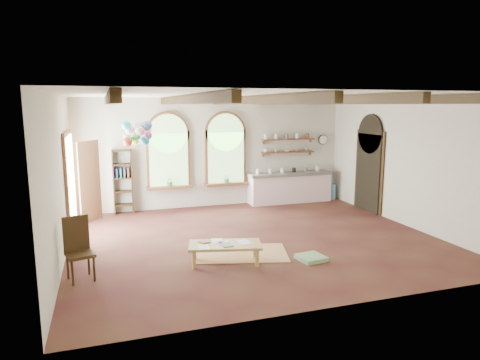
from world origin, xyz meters
name	(u,v)px	position (x,y,z in m)	size (l,w,h in m)	color
floor	(255,239)	(0.00, 0.00, 0.00)	(8.00, 8.00, 0.00)	#533022
ceiling_beams	(256,100)	(0.00, 0.00, 3.10)	(6.20, 6.80, 0.18)	#382611
window_left	(168,153)	(-1.40, 3.43, 1.63)	(1.30, 0.28, 2.20)	brown
window_right	(226,151)	(0.30, 3.43, 1.63)	(1.30, 0.28, 2.20)	brown
left_doorway	(70,185)	(-3.95, 1.80, 1.15)	(0.10, 1.90, 2.50)	brown
right_doorway	(368,173)	(3.95, 1.50, 1.10)	(0.10, 1.30, 2.40)	black
kitchen_counter	(290,187)	(2.30, 3.20, 0.48)	(2.68, 0.62, 0.94)	white
wall_shelf_lower	(288,152)	(2.30, 3.38, 1.55)	(1.70, 0.24, 0.04)	brown
wall_shelf_upper	(288,139)	(2.30, 3.38, 1.95)	(1.70, 0.24, 0.04)	brown
wall_clock	(323,140)	(3.55, 3.45, 1.90)	(0.32, 0.32, 0.04)	black
bookshelf	(123,182)	(-2.70, 3.32, 0.90)	(0.53, 0.32, 1.80)	#382611
coffee_table	(225,246)	(-1.06, -1.26, 0.34)	(1.48, 0.93, 0.39)	#A78A4C
side_chair	(80,262)	(-3.66, -1.23, 0.32)	(0.54, 0.54, 1.10)	#382611
floor_mat	(241,253)	(-0.60, -0.83, 0.01)	(1.85, 1.14, 0.02)	tan
floor_cushion	(311,258)	(0.59, -1.60, 0.04)	(0.49, 0.49, 0.08)	gray
water_jug_a	(331,191)	(3.75, 3.20, 0.27)	(0.33, 0.33, 0.63)	#5389B3
water_jug_b	(319,192)	(3.30, 3.17, 0.26)	(0.31, 0.31, 0.60)	#5389B3
balloon_cluster	(137,133)	(-2.40, 1.44, 2.35)	(0.70, 0.70, 1.14)	silver
table_book	(201,242)	(-1.50, -1.06, 0.40)	(0.16, 0.23, 0.02)	olive
tablet	(227,245)	(-1.05, -1.34, 0.40)	(0.19, 0.27, 0.01)	black
potted_plant_left	(170,181)	(-1.40, 3.32, 0.85)	(0.27, 0.23, 0.30)	#598C4C
potted_plant_right	(227,178)	(0.30, 3.32, 0.85)	(0.27, 0.23, 0.30)	#598C4C
shelf_cup_a	(265,151)	(1.55, 3.38, 1.62)	(0.12, 0.10, 0.10)	white
shelf_cup_b	(276,150)	(1.90, 3.38, 1.62)	(0.10, 0.10, 0.09)	beige
shelf_bowl_a	(286,151)	(2.25, 3.38, 1.60)	(0.22, 0.22, 0.05)	beige
shelf_bowl_b	(297,150)	(2.60, 3.38, 1.60)	(0.20, 0.20, 0.06)	#8C664C
shelf_vase	(307,148)	(2.95, 3.38, 1.67)	(0.18, 0.18, 0.19)	slate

